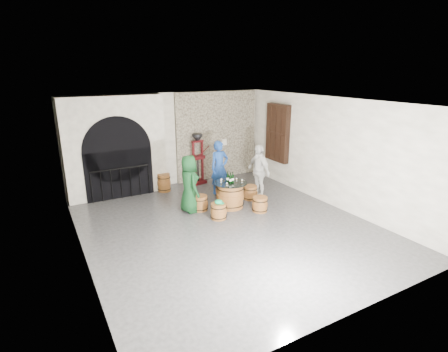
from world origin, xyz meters
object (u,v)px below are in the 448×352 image
barrel_stool_right (250,193)px  wine_bottle_center (233,178)px  wine_bottle_right (228,178)px  wine_bottle_left (230,179)px  barrel_stool_near_left (219,211)px  barrel_stool_left (200,203)px  barrel_stool_near_right (260,204)px  person_blue (219,167)px  person_green (189,184)px  barrel_table (230,195)px  corking_press (198,155)px  barrel_stool_far (222,190)px  side_barrel (164,183)px  person_white (258,171)px

barrel_stool_right → wine_bottle_center: wine_bottle_center is taller
barrel_stool_right → wine_bottle_right: wine_bottle_right is taller
wine_bottle_left → barrel_stool_near_left: bearing=-142.2°
barrel_stool_left → wine_bottle_right: 1.09m
barrel_stool_near_right → person_blue: person_blue is taller
person_green → wine_bottle_right: 1.17m
person_green → wine_bottle_right: size_ratio=5.11×
barrel_stool_near_left → barrel_stool_left: bearing=102.8°
barrel_table → barrel_stool_left: barrel_table is taller
barrel_stool_near_right → wine_bottle_center: bearing=126.5°
person_green → wine_bottle_right: bearing=-101.8°
person_green → person_blue: bearing=-59.2°
barrel_table → barrel_stool_near_left: bearing=-140.7°
barrel_stool_near_left → barrel_table: bearing=39.3°
corking_press → barrel_stool_far: bearing=-98.0°
barrel_stool_right → wine_bottle_center: 1.09m
barrel_stool_right → person_blue: person_blue is taller
barrel_stool_far → wine_bottle_center: wine_bottle_center is taller
barrel_stool_right → side_barrel: 2.94m
barrel_stool_near_left → side_barrel: side_barrel is taller
corking_press → wine_bottle_center: bearing=-102.6°
corking_press → barrel_stool_right: bearing=-82.8°
barrel_stool_near_right → wine_bottle_left: 1.12m
corking_press → barrel_table: bearing=-104.1°
barrel_stool_near_left → wine_bottle_left: 1.09m
wine_bottle_center → side_barrel: (-1.30, 2.32, -0.60)m
corking_press → wine_bottle_left: bearing=-104.9°
person_white → barrel_stool_near_right: bearing=-35.5°
barrel_table → wine_bottle_center: size_ratio=3.05×
person_blue → person_white: bearing=-45.2°
barrel_stool_near_right → wine_bottle_center: 1.09m
barrel_stool_near_right → side_barrel: size_ratio=0.76×
person_white → wine_bottle_center: bearing=-75.8°
barrel_stool_near_left → wine_bottle_left: bearing=37.8°
barrel_stool_near_left → person_white: 2.25m
wine_bottle_left → wine_bottle_right: (-0.01, 0.15, 0.00)m
barrel_table → barrel_stool_right: (0.88, 0.26, -0.16)m
person_green → wine_bottle_center: size_ratio=5.11×
person_white → wine_bottle_right: 1.31m
person_green → wine_bottle_left: bearing=-108.6°
person_white → wine_bottle_right: bearing=-81.6°
barrel_stool_right → wine_bottle_left: bearing=-160.9°
barrel_stool_left → person_blue: person_blue is taller
barrel_stool_far → barrel_stool_right: size_ratio=1.00×
barrel_stool_left → wine_bottle_left: 1.12m
barrel_stool_left → wine_bottle_right: bearing=-8.6°
barrel_stool_left → person_white: person_white is taller
barrel_stool_near_right → barrel_stool_far: bearing=102.6°
barrel_table → person_blue: bearing=76.1°
wine_bottle_center → corking_press: 2.53m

